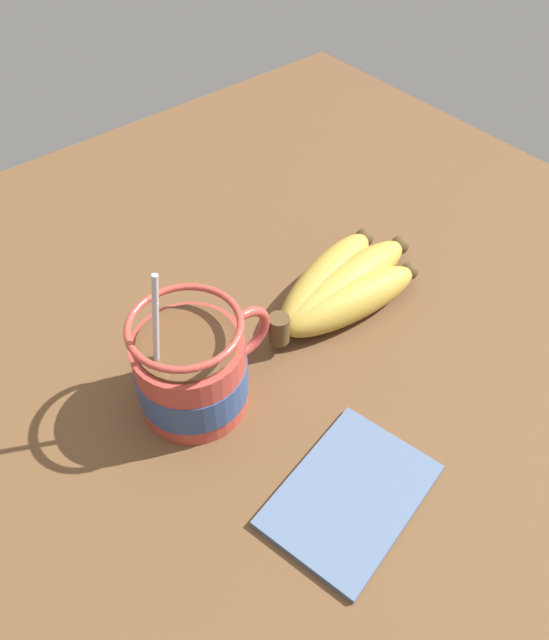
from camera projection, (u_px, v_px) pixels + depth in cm
name	position (u px, v px, depth cm)	size (l,w,h in cm)	color
table	(290.00, 371.00, 60.15)	(95.77, 95.77, 3.06)	brown
coffee_mug	(193.00, 370.00, 52.89)	(13.30, 9.64, 16.27)	#B23D33
banana_bunch	(341.00, 287.00, 62.72)	(20.52, 11.11, 4.51)	#4C381E
napkin	(350.00, 495.00, 49.25)	(15.19, 12.11, 0.60)	slate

